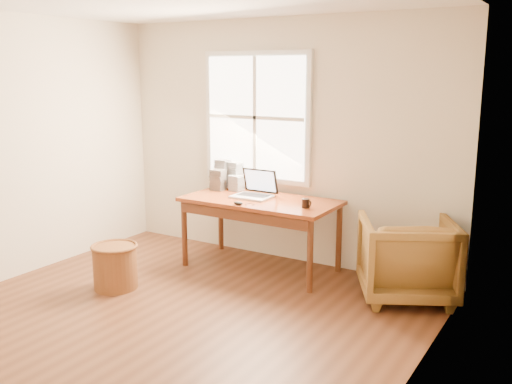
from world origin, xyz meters
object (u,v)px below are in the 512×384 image
cd_stack_a (235,175)px  wicker_stool (115,267)px  laptop (252,184)px  coffee_mug (306,203)px  desk (261,201)px  armchair (407,258)px

cd_stack_a → wicker_stool: bearing=-103.6°
laptop → coffee_mug: bearing=-9.1°
laptop → cd_stack_a: 0.54m
coffee_mug → laptop: bearing=-167.4°
laptop → wicker_stool: bearing=-124.0°
wicker_stool → laptop: size_ratio=0.98×
wicker_stool → coffee_mug: bearing=36.8°
wicker_stool → cd_stack_a: (0.37, 1.54, 0.69)m
coffee_mug → desk: bearing=-168.9°
desk → wicker_stool: 1.59m
desk → wicker_stool: (-0.90, -1.20, -0.52)m
desk → armchair: size_ratio=1.92×
desk → cd_stack_a: size_ratio=5.36×
laptop → coffee_mug: size_ratio=4.85×
laptop → coffee_mug: 0.69m
armchair → cd_stack_a: bearing=-36.8°
wicker_stool → armchair: bearing=26.1°
cd_stack_a → desk: bearing=-32.2°
armchair → wicker_stool: size_ratio=2.01×
desk → wicker_stool: desk is taller
laptop → desk: bearing=-1.2°
armchair → wicker_stool: 2.74m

